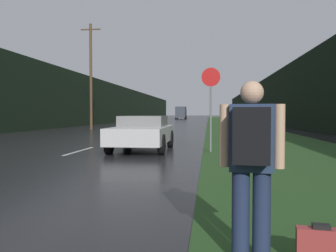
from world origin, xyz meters
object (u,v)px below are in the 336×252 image
stop_sign (211,101)px  hitchhiker_with_backpack (251,159)px  car_passing_near (143,132)px  delivery_truck (181,113)px  suitcase (321,248)px

stop_sign → hitchhiker_with_backpack: stop_sign is taller
car_passing_near → stop_sign: bearing=167.4°
hitchhiker_with_backpack → delivery_truck: (-7.48, 88.77, 0.74)m
suitcase → car_passing_near: bearing=116.5°
hitchhiker_with_backpack → delivery_truck: delivery_truck is taller
stop_sign → hitchhiker_with_backpack: (0.31, -9.45, -0.87)m
stop_sign → car_passing_near: (-2.57, 0.57, -1.15)m
delivery_truck → hitchhiker_with_backpack: bearing=-85.2°
stop_sign → car_passing_near: stop_sign is taller
hitchhiker_with_backpack → suitcase: 1.00m
car_passing_near → delivery_truck: bearing=-86.7°
stop_sign → suitcase: size_ratio=6.95×
hitchhiker_with_backpack → car_passing_near: 10.43m
suitcase → delivery_truck: 89.16m
hitchhiker_with_backpack → car_passing_near: size_ratio=0.38×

